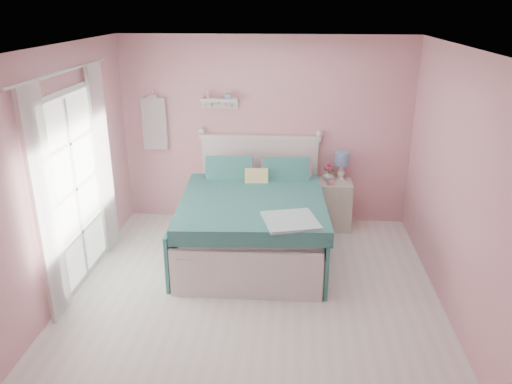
# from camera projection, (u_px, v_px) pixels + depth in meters

# --- Properties ---
(floor) EXTENTS (4.50, 4.50, 0.00)m
(floor) POSITION_uv_depth(u_px,v_px,m) (252.00, 303.00, 5.30)
(floor) COLOR silver
(floor) RESTS_ON ground
(room_shell) EXTENTS (4.50, 4.50, 4.50)m
(room_shell) POSITION_uv_depth(u_px,v_px,m) (252.00, 160.00, 4.73)
(room_shell) COLOR pink
(room_shell) RESTS_ON floor
(bed) EXTENTS (1.81, 2.22, 1.26)m
(bed) POSITION_uv_depth(u_px,v_px,m) (254.00, 222.00, 6.23)
(bed) COLOR silver
(bed) RESTS_ON floor
(nightstand) EXTENTS (0.47, 0.46, 0.68)m
(nightstand) POSITION_uv_depth(u_px,v_px,m) (334.00, 204.00, 6.97)
(nightstand) COLOR beige
(nightstand) RESTS_ON floor
(table_lamp) EXTENTS (0.20, 0.20, 0.40)m
(table_lamp) POSITION_uv_depth(u_px,v_px,m) (342.00, 161.00, 6.83)
(table_lamp) COLOR white
(table_lamp) RESTS_ON nightstand
(vase) EXTENTS (0.16, 0.16, 0.15)m
(vase) POSITION_uv_depth(u_px,v_px,m) (329.00, 175.00, 6.87)
(vase) COLOR silver
(vase) RESTS_ON nightstand
(teacup) EXTENTS (0.11, 0.11, 0.08)m
(teacup) POSITION_uv_depth(u_px,v_px,m) (331.00, 182.00, 6.72)
(teacup) COLOR #D18C95
(teacup) RESTS_ON nightstand
(roses) EXTENTS (0.14, 0.11, 0.12)m
(roses) POSITION_uv_depth(u_px,v_px,m) (329.00, 167.00, 6.83)
(roses) COLOR #BD4061
(roses) RESTS_ON vase
(wall_shelf) EXTENTS (0.50, 0.15, 0.25)m
(wall_shelf) POSITION_uv_depth(u_px,v_px,m) (219.00, 101.00, 6.76)
(wall_shelf) COLOR silver
(wall_shelf) RESTS_ON room_shell
(hanging_dress) EXTENTS (0.34, 0.03, 0.72)m
(hanging_dress) POSITION_uv_depth(u_px,v_px,m) (154.00, 124.00, 6.94)
(hanging_dress) COLOR white
(hanging_dress) RESTS_ON room_shell
(french_door) EXTENTS (0.04, 1.32, 2.16)m
(french_door) POSITION_uv_depth(u_px,v_px,m) (75.00, 190.00, 5.43)
(french_door) COLOR silver
(french_door) RESTS_ON floor
(curtain_near) EXTENTS (0.04, 0.40, 2.32)m
(curtain_near) POSITION_uv_depth(u_px,v_px,m) (46.00, 207.00, 4.69)
(curtain_near) COLOR white
(curtain_near) RESTS_ON floor
(curtain_far) EXTENTS (0.04, 0.40, 2.32)m
(curtain_far) POSITION_uv_depth(u_px,v_px,m) (103.00, 160.00, 6.08)
(curtain_far) COLOR white
(curtain_far) RESTS_ON floor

